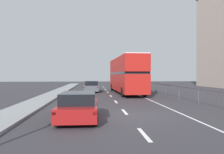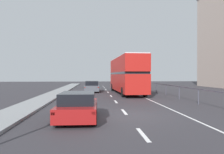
# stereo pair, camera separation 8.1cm
# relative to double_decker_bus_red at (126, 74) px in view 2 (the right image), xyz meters

# --- Properties ---
(ground_plane) EXTENTS (73.33, 120.00, 0.10)m
(ground_plane) POSITION_rel_double_decker_bus_red_xyz_m (-2.08, -13.43, -2.36)
(ground_plane) COLOR #323035
(near_sidewalk_kerb) EXTENTS (2.07, 80.00, 0.14)m
(near_sidewalk_kerb) POSITION_rel_double_decker_bus_red_xyz_m (-8.31, -13.43, -2.24)
(near_sidewalk_kerb) COLOR gray
(near_sidewalk_kerb) RESTS_ON ground
(lane_paint_markings) EXTENTS (3.25, 46.00, 0.01)m
(lane_paint_markings) POSITION_rel_double_decker_bus_red_xyz_m (-0.04, -4.71, -2.31)
(lane_paint_markings) COLOR silver
(lane_paint_markings) RESTS_ON ground
(bridge_side_railing) EXTENTS (0.10, 42.00, 1.19)m
(bridge_side_railing) POSITION_rel_double_decker_bus_red_xyz_m (3.91, -4.43, -1.36)
(bridge_side_railing) COLOR #42424F
(bridge_side_railing) RESTS_ON ground
(double_decker_bus_red) EXTENTS (2.88, 11.38, 4.31)m
(double_decker_bus_red) POSITION_rel_double_decker_bus_red_xyz_m (0.00, 0.00, 0.00)
(double_decker_bus_red) COLOR #B21B16
(double_decker_bus_red) RESTS_ON ground
(hatchback_car_near) EXTENTS (1.93, 4.10, 1.34)m
(hatchback_car_near) POSITION_rel_double_decker_bus_red_xyz_m (-4.66, -14.18, -1.66)
(hatchback_car_near) COLOR maroon
(hatchback_car_near) RESTS_ON ground
(sedan_car_ahead) EXTENTS (1.94, 4.28, 1.42)m
(sedan_car_ahead) POSITION_rel_double_decker_bus_red_xyz_m (-4.10, 2.65, -1.63)
(sedan_car_ahead) COLOR #4A5058
(sedan_car_ahead) RESTS_ON ground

